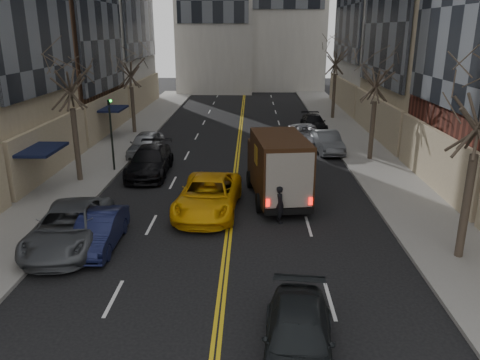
% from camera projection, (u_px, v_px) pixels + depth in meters
% --- Properties ---
extents(sidewalk_left, '(4.00, 66.00, 0.15)m').
position_uv_depth(sidewalk_left, '(112.00, 150.00, 33.33)').
color(sidewalk_left, slate).
rests_on(sidewalk_left, ground).
extents(sidewalk_right, '(4.00, 66.00, 0.15)m').
position_uv_depth(sidewalk_right, '(365.00, 152.00, 32.91)').
color(sidewalk_right, slate).
rests_on(sidewalk_right, ground).
extents(tree_lf_mid, '(3.20, 3.20, 8.91)m').
position_uv_depth(tree_lf_mid, '(67.00, 63.00, 24.66)').
color(tree_lf_mid, '#382D23').
rests_on(tree_lf_mid, sidewalk_left).
extents(tree_lf_far, '(3.20, 3.20, 8.12)m').
position_uv_depth(tree_lf_far, '(130.00, 59.00, 37.20)').
color(tree_lf_far, '#382D23').
rests_on(tree_lf_far, sidewalk_left).
extents(tree_rt_mid, '(3.20, 3.20, 8.32)m').
position_uv_depth(tree_rt_mid, '(378.00, 65.00, 29.14)').
color(tree_rt_mid, '#382D23').
rests_on(tree_rt_mid, sidewalk_right).
extents(tree_rt_far, '(3.20, 3.20, 9.11)m').
position_uv_depth(tree_rt_far, '(337.00, 47.00, 43.23)').
color(tree_rt_far, '#382D23').
rests_on(tree_rt_far, sidewalk_right).
extents(traffic_signal, '(0.29, 0.26, 4.70)m').
position_uv_depth(traffic_signal, '(111.00, 126.00, 27.69)').
color(traffic_signal, black).
rests_on(traffic_signal, sidewalk_left).
extents(ups_truck, '(3.13, 6.44, 3.40)m').
position_uv_depth(ups_truck, '(278.00, 167.00, 23.44)').
color(ups_truck, black).
rests_on(ups_truck, ground).
extents(observer_sedan, '(2.29, 4.68, 1.31)m').
position_uv_depth(observer_sedan, '(298.00, 338.00, 12.15)').
color(observer_sedan, black).
rests_on(observer_sedan, ground).
extents(taxi, '(3.13, 6.12, 1.65)m').
position_uv_depth(taxi, '(208.00, 195.00, 22.07)').
color(taxi, '#E4A109').
rests_on(taxi, ground).
extents(pedestrian, '(0.57, 0.71, 1.71)m').
position_uv_depth(pedestrian, '(280.00, 204.00, 20.88)').
color(pedestrian, black).
rests_on(pedestrian, ground).
extents(parked_lf_b, '(1.53, 4.25, 1.40)m').
position_uv_depth(parked_lf_b, '(99.00, 231.00, 18.54)').
color(parked_lf_b, '#101433').
rests_on(parked_lf_b, ground).
extents(parked_lf_c, '(3.09, 5.92, 1.59)m').
position_uv_depth(parked_lf_c, '(69.00, 227.00, 18.61)').
color(parked_lf_c, '#4A4D51').
rests_on(parked_lf_c, ground).
extents(parked_lf_d, '(2.42, 5.68, 1.63)m').
position_uv_depth(parked_lf_d, '(150.00, 161.00, 27.84)').
color(parked_lf_d, black).
rests_on(parked_lf_d, ground).
extents(parked_lf_e, '(2.06, 4.74, 1.59)m').
position_uv_depth(parked_lf_e, '(146.00, 144.00, 32.14)').
color(parked_lf_e, '#A4A7AC').
rests_on(parked_lf_e, ground).
extents(parked_rt_a, '(1.95, 4.62, 1.48)m').
position_uv_depth(parked_rt_a, '(327.00, 142.00, 32.92)').
color(parked_rt_a, '#45484C').
rests_on(parked_rt_a, ground).
extents(parked_rt_b, '(2.60, 5.09, 1.38)m').
position_uv_depth(parked_rt_b, '(306.00, 134.00, 35.64)').
color(parked_rt_b, '#A2A3A9').
rests_on(parked_rt_b, ground).
extents(parked_rt_c, '(2.04, 4.61, 1.32)m').
position_uv_depth(parked_rt_c, '(314.00, 123.00, 40.14)').
color(parked_rt_c, black).
rests_on(parked_rt_c, ground).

